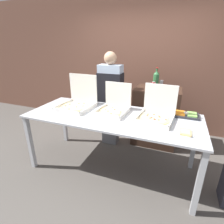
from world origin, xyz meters
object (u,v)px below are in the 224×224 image
object	(u,v)px
soda_can_colored	(153,85)
pizza_box_far_left	(77,102)
pizza_box_far_right	(114,107)
paper_plate_front_right	(185,132)
pizza_box_near_right	(156,114)
soda_can_silver	(161,84)
soda_bottle	(156,79)
person_server_vest	(110,95)
veggie_tray	(186,115)

from	to	relation	value
soda_can_colored	pizza_box_far_left	bearing A→B (deg)	-141.55
pizza_box_far_right	paper_plate_front_right	xyz separation A→B (m)	(0.97, -0.32, -0.06)
pizza_box_near_right	soda_can_silver	distance (m)	1.07
pizza_box_near_right	soda_can_silver	size ratio (longest dim) A/B	3.99
pizza_box_far_left	soda_bottle	distance (m)	1.43
pizza_box_far_right	soda_can_colored	bearing A→B (deg)	65.45
person_server_vest	soda_bottle	bearing A→B (deg)	-153.58
veggie_tray	pizza_box_far_left	bearing A→B (deg)	-172.31
paper_plate_front_right	veggie_tray	xyz separation A→B (m)	(0.01, 0.53, 0.01)
soda_can_colored	soda_can_silver	bearing A→B (deg)	61.25
pizza_box_far_left	pizza_box_near_right	distance (m)	1.21
pizza_box_far_right	pizza_box_near_right	size ratio (longest dim) A/B	0.90
pizza_box_near_right	soda_can_colored	distance (m)	0.89
veggie_tray	soda_bottle	bearing A→B (deg)	126.13
soda_can_silver	pizza_box_far_right	bearing A→B (deg)	-118.12
soda_bottle	soda_can_colored	bearing A→B (deg)	-98.69
pizza_box_far_left	soda_can_colored	size ratio (longest dim) A/B	4.26
pizza_box_near_right	paper_plate_front_right	world-z (taller)	pizza_box_near_right
paper_plate_front_right	soda_can_colored	distance (m)	1.28
veggie_tray	paper_plate_front_right	bearing A→B (deg)	-90.90
paper_plate_front_right	veggie_tray	distance (m)	0.53
pizza_box_far_right	person_server_vest	size ratio (longest dim) A/B	0.26
person_server_vest	pizza_box_far_right	bearing A→B (deg)	115.66
pizza_box_far_right	veggie_tray	size ratio (longest dim) A/B	1.32
paper_plate_front_right	soda_bottle	distance (m)	1.40
pizza_box_far_right	veggie_tray	bearing A→B (deg)	15.25
pizza_box_far_right	soda_can_silver	bearing A→B (deg)	65.30
pizza_box_far_left	person_server_vest	distance (m)	0.67
soda_bottle	soda_can_silver	bearing A→B (deg)	39.48
paper_plate_front_right	veggie_tray	bearing A→B (deg)	89.10
veggie_tray	person_server_vest	size ratio (longest dim) A/B	0.20
pizza_box_far_left	soda_can_silver	xyz separation A→B (m)	(1.14, 1.02, 0.17)
soda_can_colored	person_server_vest	xyz separation A→B (m)	(-0.71, -0.24, -0.18)
pizza_box_near_right	paper_plate_front_right	distance (m)	0.46
pizza_box_far_left	soda_can_colored	bearing A→B (deg)	41.11
soda_can_silver	person_server_vest	size ratio (longest dim) A/B	0.07
pizza_box_far_right	pizza_box_far_left	distance (m)	0.60
pizza_box_far_right	paper_plate_front_right	bearing A→B (deg)	-14.92
soda_can_colored	pizza_box_far_right	bearing A→B (deg)	-117.97
pizza_box_far_left	soda_can_colored	distance (m)	1.33
paper_plate_front_right	person_server_vest	distance (m)	1.54
soda_can_colored	person_server_vest	world-z (taller)	person_server_vest
pizza_box_near_right	veggie_tray	world-z (taller)	pizza_box_near_right
pizza_box_near_right	person_server_vest	size ratio (longest dim) A/B	0.29
pizza_box_near_right	soda_bottle	bearing A→B (deg)	105.16
pizza_box_near_right	soda_can_silver	world-z (taller)	pizza_box_near_right
paper_plate_front_right	person_server_vest	size ratio (longest dim) A/B	0.12
pizza_box_far_right	paper_plate_front_right	distance (m)	1.03
paper_plate_front_right	soda_can_colored	size ratio (longest dim) A/B	1.62
pizza_box_far_left	soda_can_silver	size ratio (longest dim) A/B	4.26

